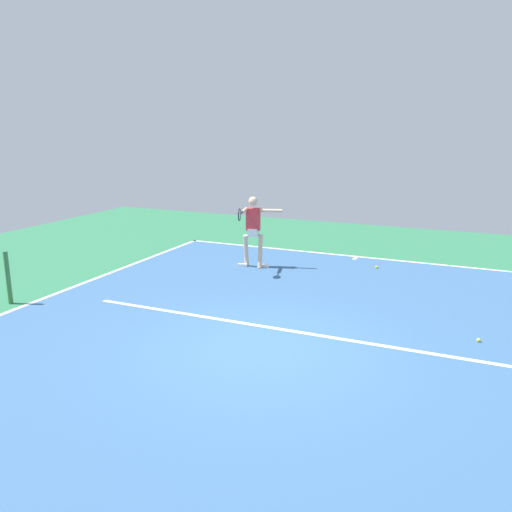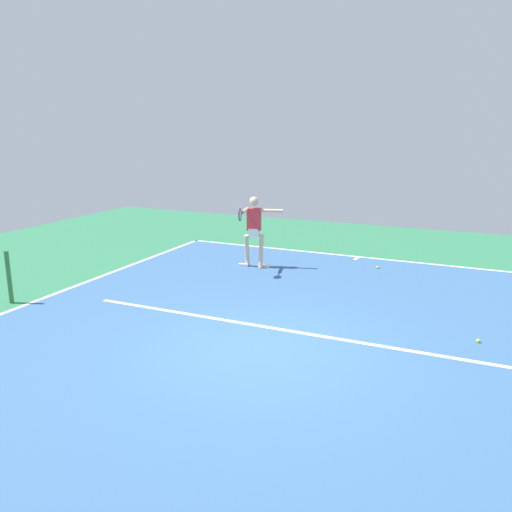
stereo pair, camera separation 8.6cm
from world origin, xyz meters
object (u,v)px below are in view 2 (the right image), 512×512
Objects in this scene: tennis_ball_by_sideline at (478,341)px; tennis_ball_near_player at (378,267)px; net_post at (9,277)px; tennis_player at (254,227)px.

tennis_ball_near_player is at bearing -58.23° from tennis_ball_by_sideline.
net_post is at bearing 42.41° from tennis_ball_near_player.
net_post is 8.78m from tennis_ball_by_sideline.
tennis_player is 27.04× the size of tennis_ball_by_sideline.
tennis_ball_by_sideline is at bearing 137.45° from tennis_player.
net_post reaches higher than tennis_ball_by_sideline.
tennis_ball_near_player and tennis_ball_by_sideline have the same top height.
tennis_ball_near_player is (-2.86, -1.14, -1.00)m from tennis_player.
net_post reaches higher than tennis_ball_near_player.
tennis_ball_near_player is (-6.16, -5.62, -0.50)m from net_post.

